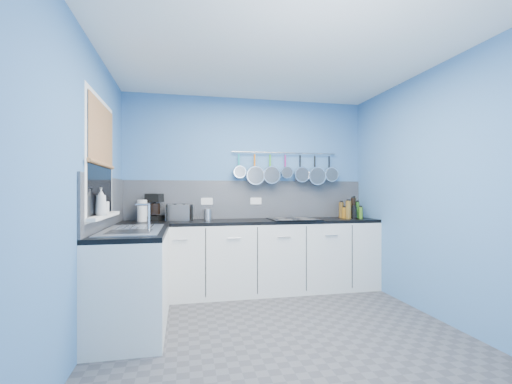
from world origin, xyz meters
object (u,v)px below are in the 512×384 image
object	(u,v)px
soap_bottle_b	(103,205)
paper_towel	(142,211)
coffee_maker	(154,207)
canister	(208,215)
toaster	(179,212)
hob	(294,219)
soap_bottle_a	(101,201)

from	to	relation	value
soap_bottle_b	paper_towel	size ratio (longest dim) A/B	0.67
soap_bottle_b	coffee_maker	bearing A→B (deg)	73.57
canister	toaster	bearing A→B (deg)	166.23
coffee_maker	canister	size ratio (longest dim) A/B	2.37
soap_bottle_b	toaster	size ratio (longest dim) A/B	0.57
hob	soap_bottle_b	bearing A→B (deg)	-155.39
soap_bottle_a	toaster	bearing A→B (deg)	62.39
paper_towel	coffee_maker	size ratio (longest dim) A/B	0.78
soap_bottle_b	coffee_maker	world-z (taller)	coffee_maker
soap_bottle_b	hob	size ratio (longest dim) A/B	0.29
paper_towel	toaster	size ratio (longest dim) A/B	0.85
paper_towel	canister	bearing A→B (deg)	-1.22
soap_bottle_b	toaster	xyz separation A→B (m)	(0.63, 1.12, -0.14)
coffee_maker	soap_bottle_b	bearing A→B (deg)	-88.52
soap_bottle_a	toaster	distance (m)	1.38
soap_bottle_a	paper_towel	size ratio (longest dim) A/B	0.93
coffee_maker	hob	bearing A→B (deg)	11.50
canister	hob	size ratio (longest dim) A/B	0.23
coffee_maker	paper_towel	bearing A→B (deg)	-132.95
soap_bottle_b	canister	world-z (taller)	soap_bottle_b
paper_towel	coffee_maker	xyz separation A→B (m)	(0.13, 0.07, 0.04)
soap_bottle_b	toaster	distance (m)	1.30
soap_bottle_a	toaster	world-z (taller)	soap_bottle_a
soap_bottle_a	paper_towel	distance (m)	1.17
coffee_maker	canister	bearing A→B (deg)	9.93
soap_bottle_a	soap_bottle_b	world-z (taller)	soap_bottle_a
paper_towel	hob	bearing A→B (deg)	-3.69
soap_bottle_a	toaster	xyz separation A→B (m)	(0.63, 1.21, -0.17)
paper_towel	canister	size ratio (longest dim) A/B	1.85
paper_towel	canister	distance (m)	0.78
coffee_maker	canister	distance (m)	0.65
paper_towel	canister	xyz separation A→B (m)	(0.77, -0.02, -0.06)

